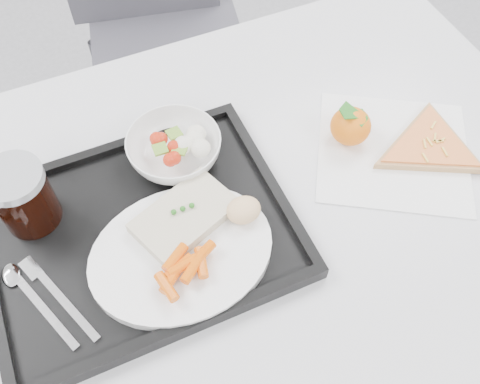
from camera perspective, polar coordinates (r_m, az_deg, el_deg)
The scene contains 14 objects.
table at distance 0.90m, azimuth -1.64°, elevation -4.15°, with size 1.20×0.80×0.75m.
chair at distance 1.53m, azimuth -8.80°, elevation 18.17°, with size 0.50×0.50×0.93m.
tray at distance 0.82m, azimuth -10.59°, elevation -4.36°, with size 0.45×0.35×0.03m.
dinner_plate at distance 0.78m, azimuth -6.26°, elevation -6.54°, with size 0.27×0.27×0.02m.
fish_fillet at distance 0.79m, azimuth -5.92°, elevation -2.56°, with size 0.17×0.14×0.03m.
bread_roll at distance 0.78m, azimuth 0.38°, elevation -1.93°, with size 0.05×0.05×0.03m.
salad_bowl at distance 0.87m, azimuth -7.01°, elevation 4.60°, with size 0.15×0.15×0.05m.
cola_glass at distance 0.83m, azimuth -22.21°, elevation -0.40°, with size 0.09×0.09×0.11m.
cutlery at distance 0.81m, azimuth -20.74°, elevation -9.97°, with size 0.11×0.17×0.01m.
napkin at distance 0.94m, azimuth 16.00°, elevation 4.18°, with size 0.34×0.34×0.00m.
tangerine at distance 0.92m, azimuth 11.71°, elevation 6.91°, with size 0.07×0.07×0.07m.
pizza_slice at distance 0.96m, azimuth 19.54°, elevation 4.67°, with size 0.22×0.22×0.02m.
carrot_pile at distance 0.74m, azimuth -6.00°, elevation -8.02°, with size 0.10×0.08×0.02m.
salad_contents at distance 0.86m, azimuth -6.13°, elevation 5.16°, with size 0.09×0.07×0.03m.
Camera 1 is at (-0.16, -0.12, 1.46)m, focal length 40.00 mm.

